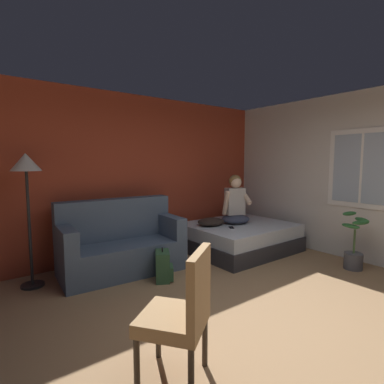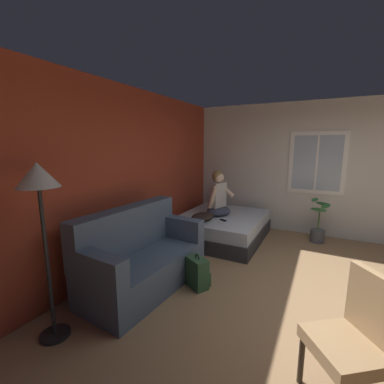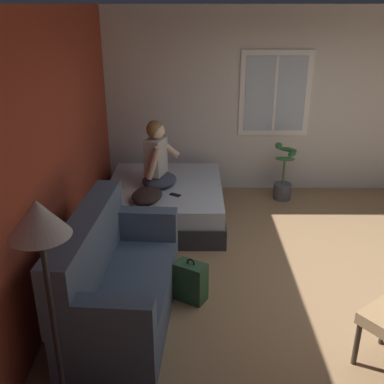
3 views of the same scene
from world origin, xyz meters
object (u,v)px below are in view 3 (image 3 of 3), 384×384
(couch, at_px, (115,282))
(backpack, at_px, (191,282))
(person_seated, at_px, (157,160))
(cell_phone, at_px, (175,195))
(bed, at_px, (165,202))
(throw_pillow, at_px, (147,195))
(floor_lamp, at_px, (42,243))
(potted_plant, at_px, (283,180))

(couch, distance_m, backpack, 0.77)
(person_seated, xyz_separation_m, cell_phone, (-0.32, -0.24, -0.35))
(couch, bearing_deg, person_seated, -6.25)
(bed, distance_m, cell_phone, 0.45)
(bed, xyz_separation_m, throw_pillow, (-0.51, 0.18, 0.31))
(floor_lamp, bearing_deg, bed, -8.42)
(bed, xyz_separation_m, person_seated, (-0.02, 0.08, 0.60))
(cell_phone, bearing_deg, bed, 55.43)
(person_seated, distance_m, potted_plant, 1.99)
(bed, xyz_separation_m, cell_phone, (-0.35, -0.15, 0.25))
(cell_phone, height_order, floor_lamp, floor_lamp)
(throw_pillow, xyz_separation_m, floor_lamp, (-2.75, 0.30, 0.88))
(couch, bearing_deg, throw_pillow, -4.70)
(backpack, xyz_separation_m, floor_lamp, (-1.44, 0.85, 1.24))
(bed, relative_size, couch, 1.03)
(potted_plant, bearing_deg, floor_lamp, 150.79)
(couch, height_order, potted_plant, couch)
(couch, xyz_separation_m, potted_plant, (2.78, -2.02, -0.09))
(backpack, distance_m, floor_lamp, 2.08)
(bed, distance_m, potted_plant, 1.83)
(person_seated, relative_size, potted_plant, 1.03)
(potted_plant, bearing_deg, cell_phone, 122.76)
(couch, bearing_deg, floor_lamp, 171.48)
(bed, height_order, backpack, bed)
(throw_pillow, height_order, floor_lamp, floor_lamp)
(throw_pillow, bearing_deg, person_seated, -11.25)
(person_seated, height_order, floor_lamp, floor_lamp)
(couch, xyz_separation_m, person_seated, (2.11, -0.23, 0.44))
(person_seated, bearing_deg, bed, -75.11)
(throw_pillow, bearing_deg, bed, -19.31)
(backpack, bearing_deg, floor_lamp, 149.44)
(bed, relative_size, potted_plant, 2.13)
(backpack, height_order, floor_lamp, floor_lamp)
(floor_lamp, relative_size, potted_plant, 2.00)
(backpack, xyz_separation_m, cell_phone, (1.48, 0.21, 0.29))
(bed, bearing_deg, cell_phone, -156.01)
(person_seated, relative_size, cell_phone, 6.08)
(backpack, relative_size, potted_plant, 0.54)
(bed, bearing_deg, floor_lamp, 171.58)
(throw_pillow, relative_size, potted_plant, 0.56)
(person_seated, distance_m, throw_pillow, 0.58)
(bed, distance_m, floor_lamp, 3.51)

